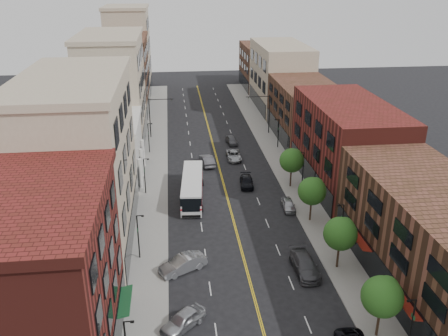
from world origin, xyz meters
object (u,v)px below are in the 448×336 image
object	(u,v)px
car_angle_a	(183,320)
car_angle_b	(183,264)
car_lane_a	(247,182)
car_lane_c	(232,140)
car_parked_far	(288,205)
city_bus	(192,186)
car_lane_b	(234,155)
car_parked_mid	(305,265)
car_lane_behind	(207,160)

from	to	relation	value
car_angle_a	car_angle_b	distance (m)	8.33
car_lane_a	car_lane_c	bearing A→B (deg)	94.39
car_lane_a	car_angle_a	bearing A→B (deg)	-104.60
car_parked_far	city_bus	bearing A→B (deg)	162.03
car_angle_b	car_lane_b	distance (m)	31.68
car_lane_a	car_lane_b	world-z (taller)	car_lane_b
car_parked_mid	car_lane_c	distance (m)	39.35
car_lane_behind	car_lane_c	xyz separation A→B (m)	(5.12, 9.50, -0.12)
car_parked_mid	car_lane_c	world-z (taller)	car_parked_mid
car_lane_b	car_lane_behind	bearing A→B (deg)	-155.59
car_parked_far	car_angle_a	bearing A→B (deg)	-121.93
city_bus	car_lane_behind	bearing A→B (deg)	80.52
city_bus	car_parked_mid	bearing A→B (deg)	-55.69
car_angle_a	car_lane_c	world-z (taller)	car_angle_a
car_lane_behind	car_lane_a	size ratio (longest dim) A/B	1.11
car_parked_far	car_lane_behind	bearing A→B (deg)	122.46
car_angle_b	car_parked_mid	bearing A→B (deg)	54.05
car_lane_b	car_angle_a	bearing A→B (deg)	-103.85
car_lane_behind	car_lane_b	xyz separation A→B (m)	(4.55, 2.07, -0.14)
car_angle_a	car_lane_behind	world-z (taller)	car_lane_behind
car_angle_b	car_lane_a	distance (m)	22.02
car_lane_behind	car_lane_a	distance (m)	9.81
car_parked_mid	car_parked_far	world-z (taller)	car_parked_mid
car_angle_b	car_lane_b	size ratio (longest dim) A/B	1.03
car_angle_a	car_lane_behind	bearing A→B (deg)	130.29
car_lane_a	car_lane_b	xyz separation A→B (m)	(-0.43, 10.52, 0.03)
car_lane_b	car_parked_far	bearing A→B (deg)	-75.70
car_parked_far	car_lane_a	distance (m)	8.74
car_angle_b	car_lane_c	xyz separation A→B (m)	(9.82, 37.73, -0.13)
city_bus	car_lane_b	size ratio (longest dim) A/B	2.51
city_bus	car_lane_b	world-z (taller)	city_bus
car_lane_behind	car_lane_c	world-z (taller)	car_lane_behind
car_angle_b	car_lane_behind	bearing A→B (deg)	141.77
car_angle_b	car_lane_behind	xyz separation A→B (m)	(4.70, 28.23, -0.01)
city_bus	car_lane_behind	size ratio (longest dim) A/B	2.47
car_angle_b	car_parked_mid	distance (m)	12.39
car_lane_behind	car_lane_a	bearing A→B (deg)	112.65
car_parked_far	car_lane_c	distance (m)	25.93
car_lane_c	car_angle_b	bearing A→B (deg)	-111.47
car_parked_mid	car_lane_b	world-z (taller)	car_parked_mid
car_lane_a	car_lane_b	distance (m)	10.53
car_parked_far	car_lane_b	world-z (taller)	car_lane_b
car_lane_behind	car_lane_b	bearing A→B (deg)	-163.40
car_lane_a	car_lane_c	size ratio (longest dim) A/B	1.10
car_angle_b	car_parked_far	world-z (taller)	car_angle_b
city_bus	car_angle_a	world-z (taller)	city_bus
car_angle_a	car_lane_a	size ratio (longest dim) A/B	0.99
car_angle_b	car_parked_far	xyz separation A→B (m)	(13.90, 12.12, -0.19)
city_bus	car_angle_a	distance (m)	25.11
car_parked_mid	car_angle_a	bearing A→B (deg)	-152.94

